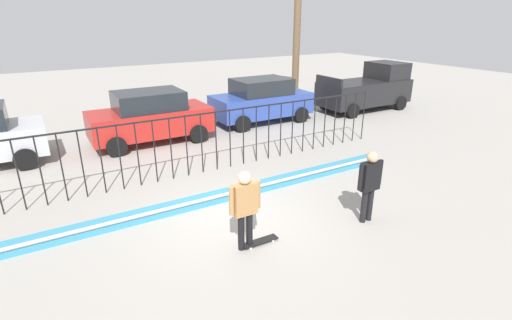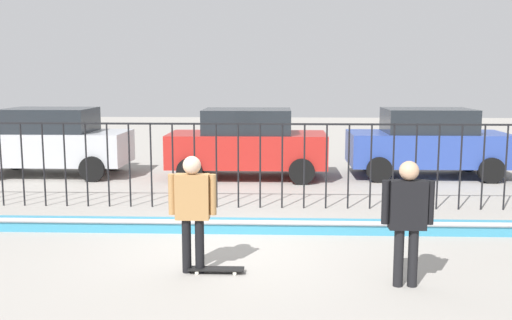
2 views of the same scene
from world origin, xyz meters
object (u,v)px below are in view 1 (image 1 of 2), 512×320
at_px(parked_car_red, 150,117).
at_px(camera_operator, 370,180).
at_px(pickup_truck, 368,89).
at_px(skateboarder, 245,203).
at_px(parked_car_blue, 261,100).
at_px(skateboard, 260,241).

bearing_deg(parked_car_red, camera_operator, -70.99).
bearing_deg(pickup_truck, skateboarder, -143.90).
relative_size(camera_operator, pickup_truck, 0.36).
distance_m(skateboarder, camera_operator, 2.96).
xyz_separation_m(parked_car_red, pickup_truck, (10.75, -0.23, 0.06)).
relative_size(parked_car_red, parked_car_blue, 1.00).
relative_size(skateboard, parked_car_blue, 0.19).
relative_size(parked_car_red, pickup_truck, 0.91).
bearing_deg(parked_car_blue, skateboard, -121.05).
distance_m(parked_car_red, pickup_truck, 10.75).
distance_m(camera_operator, parked_car_blue, 8.99).
bearing_deg(camera_operator, parked_car_blue, -71.52).
distance_m(camera_operator, pickup_truck, 11.48).
bearing_deg(parked_car_blue, camera_operator, -105.33).
relative_size(skateboard, camera_operator, 0.47).
bearing_deg(skateboard, skateboarder, 171.65).
height_order(parked_car_red, pickup_truck, pickup_truck).
xyz_separation_m(skateboarder, skateboard, (0.33, -0.02, -0.96)).
bearing_deg(skateboarder, skateboard, -8.18).
bearing_deg(parked_car_blue, pickup_truck, -5.77).
distance_m(skateboarder, pickup_truck, 13.46).
bearing_deg(pickup_truck, parked_car_red, -179.52).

